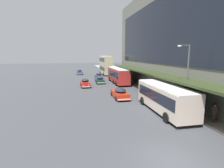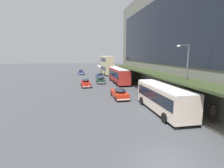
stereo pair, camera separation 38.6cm
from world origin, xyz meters
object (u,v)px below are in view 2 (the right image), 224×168
(sedan_lead_near, at_px, (86,83))
(sedan_lead_mid, at_px, (119,93))
(sedan_trailing_near, at_px, (100,80))
(street_lamp, at_px, (186,74))
(transit_bus_kerbside_far, at_px, (163,97))
(sedan_second_near, at_px, (81,72))
(transit_bus_kerbside_rear, at_px, (107,65))
(sedan_second_mid, at_px, (100,76))
(transit_bus_kerbside_front, at_px, (119,75))
(fire_hydrant, at_px, (154,93))
(pedestrian_at_kerb, at_px, (213,112))

(sedan_lead_near, height_order, sedan_lead_mid, sedan_lead_near)
(sedan_trailing_near, xyz_separation_m, street_lamp, (6.31, -22.06, 3.65))
(transit_bus_kerbside_far, height_order, sedan_second_near, transit_bus_kerbside_far)
(transit_bus_kerbside_rear, height_order, sedan_second_near, transit_bus_kerbside_rear)
(sedan_second_mid, height_order, sedan_lead_mid, sedan_lead_mid)
(transit_bus_kerbside_rear, relative_size, street_lamp, 1.33)
(sedan_second_mid, distance_m, sedan_lead_mid, 21.63)
(transit_bus_kerbside_far, bearing_deg, transit_bus_kerbside_front, 90.39)
(transit_bus_kerbside_front, height_order, street_lamp, street_lamp)
(sedan_second_mid, xyz_separation_m, sedan_lead_mid, (0.06, -21.63, 0.01))
(street_lamp, bearing_deg, transit_bus_kerbside_front, 96.33)
(sedan_lead_mid, distance_m, fire_hydrant, 5.77)
(sedan_trailing_near, height_order, street_lamp, street_lamp)
(transit_bus_kerbside_far, height_order, street_lamp, street_lamp)
(sedan_lead_near, bearing_deg, sedan_second_mid, 68.63)
(transit_bus_kerbside_front, bearing_deg, sedan_trailing_near, 164.98)
(sedan_lead_mid, height_order, fire_hydrant, sedan_lead_mid)
(pedestrian_at_kerb, height_order, fire_hydrant, pedestrian_at_kerb)
(transit_bus_kerbside_rear, bearing_deg, sedan_second_near, 161.75)
(transit_bus_kerbside_far, relative_size, fire_hydrant, 13.73)
(transit_bus_kerbside_front, bearing_deg, street_lamp, -83.67)
(transit_bus_kerbside_rear, relative_size, fire_hydrant, 13.90)
(transit_bus_kerbside_front, bearing_deg, sedan_lead_near, -159.74)
(sedan_trailing_near, bearing_deg, transit_bus_kerbside_far, -79.15)
(sedan_second_mid, bearing_deg, sedan_lead_near, -111.37)
(sedan_trailing_near, height_order, pedestrian_at_kerb, pedestrian_at_kerb)
(sedan_trailing_near, height_order, sedan_second_near, sedan_second_near)
(sedan_lead_mid, distance_m, pedestrian_at_kerb, 12.87)
(transit_bus_kerbside_rear, xyz_separation_m, pedestrian_at_kerb, (2.75, -41.33, -1.97))
(sedan_lead_near, distance_m, sedan_second_mid, 11.95)
(sedan_lead_near, xyz_separation_m, pedestrian_at_kerb, (10.50, -21.84, 0.40))
(sedan_trailing_near, height_order, sedan_lead_mid, sedan_lead_mid)
(transit_bus_kerbside_front, xyz_separation_m, transit_bus_kerbside_far, (0.14, -20.45, -0.14))
(transit_bus_kerbside_far, distance_m, street_lamp, 3.45)
(transit_bus_kerbside_front, height_order, transit_bus_kerbside_far, transit_bus_kerbside_front)
(transit_bus_kerbside_far, distance_m, sedan_second_mid, 29.01)
(sedan_second_mid, height_order, street_lamp, street_lamp)
(sedan_second_near, height_order, street_lamp, street_lamp)
(transit_bus_kerbside_front, relative_size, transit_bus_kerbside_far, 1.13)
(pedestrian_at_kerb, relative_size, fire_hydrant, 2.65)
(sedan_second_mid, height_order, fire_hydrant, sedan_second_mid)
(transit_bus_kerbside_far, xyz_separation_m, sedan_lead_near, (-7.67, 17.67, -0.99))
(sedan_trailing_near, xyz_separation_m, sedan_lead_mid, (0.87, -14.35, 0.02))
(transit_bus_kerbside_far, relative_size, pedestrian_at_kerb, 5.18)
(fire_hydrant, bearing_deg, sedan_trailing_near, 115.40)
(transit_bus_kerbside_far, xyz_separation_m, sedan_second_mid, (-3.32, 28.80, -1.02))
(transit_bus_kerbside_front, xyz_separation_m, sedan_second_near, (-7.87, 19.37, -1.15))
(sedan_lead_mid, distance_m, street_lamp, 10.11)
(sedan_trailing_near, distance_m, sedan_second_near, 18.71)
(transit_bus_kerbside_far, xyz_separation_m, street_lamp, (2.19, -0.54, 2.62))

